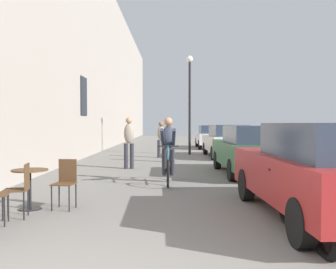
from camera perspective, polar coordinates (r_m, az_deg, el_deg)
building_facade_left at (r=17.64m, az=-13.48°, el=13.31°), size 0.54×68.00×10.23m
cafe_table_mid at (r=7.22m, az=-20.27°, el=-6.58°), size 0.64×0.64×0.72m
cafe_chair_mid_toward_street at (r=6.64m, az=-21.54°, el=-7.36°), size 0.44×0.44×0.89m
cafe_chair_mid_toward_wall at (r=7.10m, az=-15.32°, el=-6.71°), size 0.42×0.42×0.89m
cyclist_on_bicycle at (r=9.68m, az=0.03°, el=-2.68°), size 0.52×1.76×1.74m
pedestrian_near at (r=12.83m, az=-5.97°, el=-0.80°), size 0.35×0.26×1.76m
pedestrian_mid at (r=15.00m, az=0.10°, el=-0.77°), size 0.38×0.29×1.61m
pedestrian_far at (r=16.95m, az=-1.07°, el=-0.44°), size 0.36×0.27×1.63m
street_lamp at (r=18.71m, az=3.32°, el=6.47°), size 0.32×0.32×4.90m
parked_car_nearest at (r=6.46m, az=22.27°, el=-5.03°), size 1.98×4.43×1.55m
parked_car_second at (r=11.55m, az=12.46°, el=-2.21°), size 1.84×4.21×1.48m
parked_car_third at (r=17.37m, az=8.90°, el=-0.90°), size 1.88×4.23×1.48m
parked_car_fourth at (r=23.58m, az=6.50°, el=-0.28°), size 1.71×4.02×1.43m
parked_motorcycle at (r=5.44m, az=20.00°, el=-10.53°), size 0.62×2.15×0.92m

